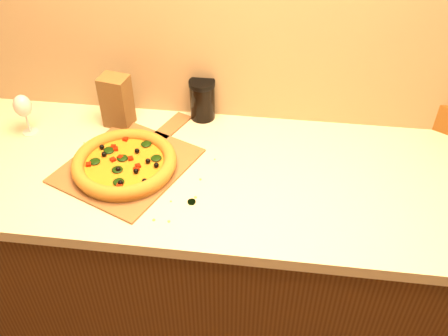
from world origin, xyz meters
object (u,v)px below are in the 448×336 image
(pizza, at_px, (124,163))
(wine_glass, at_px, (23,107))
(pizza_peel, at_px, (130,163))
(dark_jar, at_px, (202,99))

(pizza, height_order, wine_glass, wine_glass)
(wine_glass, bearing_deg, pizza_peel, -17.24)
(pizza, height_order, dark_jar, dark_jar)
(pizza_peel, relative_size, wine_glass, 3.77)
(wine_glass, relative_size, dark_jar, 1.01)
(pizza_peel, xyz_separation_m, pizza, (-0.01, -0.03, 0.03))
(pizza, xyz_separation_m, dark_jar, (0.20, 0.33, 0.05))
(pizza_peel, xyz_separation_m, dark_jar, (0.20, 0.30, 0.07))
(pizza, bearing_deg, wine_glass, 158.02)
(pizza_peel, distance_m, pizza, 0.04)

